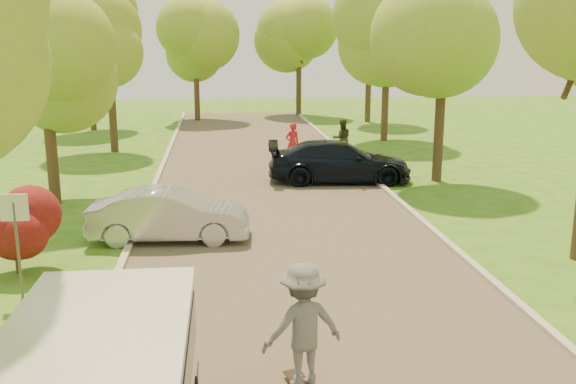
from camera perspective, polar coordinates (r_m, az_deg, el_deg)
name	(u,v)px	position (r m, az deg, el deg)	size (l,w,h in m)	color
ground	(339,381)	(10.32, 4.53, -16.44)	(100.00, 100.00, 0.00)	#326117
road	(284,232)	(17.64, -0.36, -3.55)	(8.00, 60.00, 0.01)	#4C4438
curb_left	(134,235)	(17.68, -13.55, -3.70)	(0.18, 60.00, 0.12)	#B2AD9E
curb_right	(427,225)	(18.47, 12.25, -2.90)	(0.18, 60.00, 0.12)	#B2AD9E
street_sign	(15,224)	(13.87, -23.06, -2.62)	(0.55, 0.06, 2.17)	#59595E
red_shrub	(14,226)	(15.52, -23.14, -2.80)	(1.70, 1.70, 1.95)	#382619
tree_l_midb	(50,59)	(21.40, -20.42, 11.06)	(4.30, 4.20, 6.62)	#382619
tree_l_far	(112,33)	(31.14, -15.35, 13.47)	(4.92, 4.80, 7.79)	#382619
tree_r_midb	(449,48)	(24.28, 14.10, 12.34)	(4.51, 4.40, 7.01)	#382619
tree_r_far	(392,27)	(34.01, 9.24, 14.32)	(5.33, 5.20, 8.34)	#382619
tree_bg_a	(91,37)	(39.42, -17.08, 13.00)	(5.12, 5.00, 7.72)	#382619
tree_bg_b	(373,34)	(42.00, 7.59, 13.74)	(5.12, 5.00, 7.95)	#382619
tree_bg_c	(199,43)	(42.80, -7.96, 13.02)	(4.92, 4.80, 7.33)	#382619
tree_bg_d	(302,38)	(45.19, 1.26, 13.52)	(5.12, 5.00, 7.72)	#382619
silver_sedan	(170,215)	(17.02, -10.48, -2.02)	(1.45, 4.15, 1.37)	#ACABB0
dark_sedan	(339,162)	(23.82, 4.59, 2.72)	(2.14, 5.27, 1.53)	black
skateboarder	(303,326)	(9.53, 1.33, -11.78)	(1.23, 0.71, 1.90)	slate
person_striped	(292,143)	(27.35, 0.40, 4.36)	(0.64, 0.42, 1.75)	red
person_olive	(342,138)	(28.88, 4.82, 4.77)	(0.84, 0.66, 1.73)	#2A2E1B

